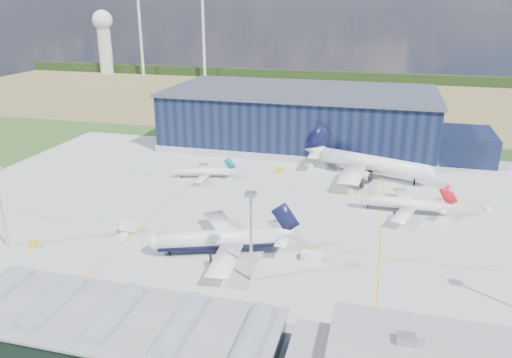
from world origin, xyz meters
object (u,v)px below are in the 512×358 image
gse_tug_a (33,245)px  gse_van_a (311,256)px  airliner_regional (202,168)px  airstair (128,229)px  hangar (306,121)px  gse_tug_b (107,290)px  gse_cart_a (488,208)px  car_a (370,344)px  airliner_red (401,198)px  light_mast_center (251,223)px  car_b (144,307)px  airliner_navy (218,230)px  gse_van_c (401,340)px  gse_tug_c (279,170)px  airliner_widebody (372,155)px  gse_cart_b (310,165)px

gse_tug_a → gse_van_a: (75.76, 11.99, 0.47)m
airliner_regional → gse_tug_a: airliner_regional is taller
airstair → hangar: bearing=96.5°
gse_tug_a → gse_tug_b: size_ratio=1.15×
hangar → gse_tug_b: (-24.02, -138.67, -10.99)m
gse_cart_a → airstair: bearing=-172.5°
airliner_regional → gse_van_a: bearing=117.6°
gse_van_a → car_a: (16.43, -31.55, -0.56)m
airliner_red → gse_cart_a: 29.85m
gse_cart_a → car_a: size_ratio=0.82×
light_mast_center → airliner_red: light_mast_center is taller
gse_van_a → car_b: 45.24m
gse_tug_a → gse_cart_a: 139.83m
airliner_navy → gse_van_c: size_ratio=9.52×
gse_tug_c → hangar: bearing=98.6°
gse_tug_b → gse_tug_c: size_ratio=0.87×
airliner_navy → gse_van_c: 54.85m
airliner_regional → car_a: airliner_regional is taller
airliner_widebody → gse_tug_c: (-35.46, -3.40, -8.07)m
hangar → airliner_regional: 65.71m
hangar → gse_tug_b: hangar is taller
light_mast_center → gse_tug_b: bearing=-156.0°
gse_tug_a → gse_cart_b: (63.09, 90.45, 0.00)m
gse_van_a → airliner_navy: bearing=103.7°
car_a → gse_cart_a: bearing=-40.9°
gse_tug_c → car_a: 107.24m
gse_cart_a → airstair: 114.59m
gse_tug_a → car_b: bearing=-59.1°
airliner_widebody → gse_cart_b: airliner_widebody is taller
airstair → gse_cart_b: bearing=85.4°
gse_van_c → airstair: size_ratio=0.97×
airliner_red → airliner_regional: 75.01m
airliner_widebody → car_b: size_ratio=13.84×
airliner_regional → gse_van_c: (73.12, -83.29, -2.99)m
airstair → gse_cart_a: bearing=47.6°
airliner_navy → car_b: size_ratio=10.67×
gse_van_a → gse_cart_b: gse_van_a is taller
gse_tug_c → car_a: size_ratio=0.94×
airliner_regional → gse_van_c: 110.87m
airliner_widebody → gse_van_c: (10.20, -101.00, -7.75)m
gse_van_a → gse_tug_a: bearing=107.1°
hangar → airliner_widebody: 51.19m
gse_cart_b → car_b: bearing=-141.7°
airstair → gse_van_c: bearing=1.7°
airliner_navy → gse_tug_a: (-50.78, -9.57, -6.09)m
airliner_widebody → car_b: 112.53m
airstair → airliner_widebody: bearing=70.2°
airliner_widebody → gse_cart_a: bearing=-12.1°
hangar → airliner_red: bearing=-59.7°
airliner_widebody → car_a: 103.41m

